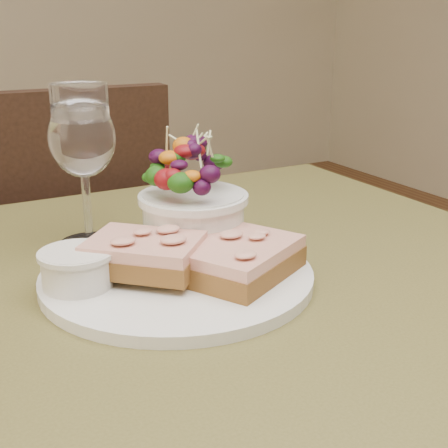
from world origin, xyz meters
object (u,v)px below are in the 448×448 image
wine_glass (82,143)px  sandwich_front (240,259)px  ramekin (77,267)px  cafe_table (219,375)px  chair_far (47,379)px  dinner_plate (177,276)px  sandwich_back (144,254)px  salad_bowl (193,195)px

wine_glass → sandwich_front: bearing=-62.0°
ramekin → cafe_table: bearing=-19.3°
chair_far → dinner_plate: chair_far is taller
sandwich_back → wine_glass: (-0.01, 0.14, 0.09)m
cafe_table → sandwich_front: (0.02, -0.01, 0.13)m
cafe_table → wine_glass: (-0.08, 0.18, 0.22)m
dinner_plate → chair_far: bearing=92.5°
chair_far → wine_glass: 0.75m
dinner_plate → sandwich_front: sandwich_front is taller
cafe_table → sandwich_back: 0.16m
wine_glass → dinner_plate: bearing=-72.3°
cafe_table → ramekin: ramekin is taller
sandwich_front → wine_glass: wine_glass is taller
cafe_table → chair_far: bearing=95.0°
sandwich_back → salad_bowl: (0.08, 0.05, 0.04)m
cafe_table → ramekin: 0.19m
wine_glass → ramekin: bearing=-111.0°
dinner_plate → ramekin: size_ratio=4.12×
sandwich_front → wine_glass: bearing=89.9°
salad_bowl → dinner_plate: bearing=-129.5°
sandwich_front → wine_glass: 0.23m
dinner_plate → wine_glass: 0.19m
dinner_plate → salad_bowl: 0.10m
salad_bowl → sandwich_front: bearing=-86.9°
cafe_table → wine_glass: wine_glass is taller
cafe_table → ramekin: size_ratio=11.83×
dinner_plate → sandwich_back: bearing=173.8°
ramekin → salad_bowl: (0.15, 0.05, 0.04)m
dinner_plate → sandwich_back: (-0.03, 0.00, 0.03)m
sandwich_front → ramekin: ramekin is taller
sandwich_back → salad_bowl: salad_bowl is taller
chair_far → ramekin: chair_far is taller
sandwich_front → ramekin: bearing=133.4°
chair_far → ramekin: bearing=84.4°
chair_far → wine_glass: wine_glass is taller
cafe_table → chair_far: (-0.06, 0.65, -0.36)m
ramekin → wine_glass: size_ratio=0.39×
cafe_table → ramekin: (-0.13, 0.05, 0.13)m
dinner_plate → ramekin: ramekin is taller
dinner_plate → ramekin: bearing=173.3°
cafe_table → sandwich_front: size_ratio=5.43×
ramekin → salad_bowl: salad_bowl is taller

